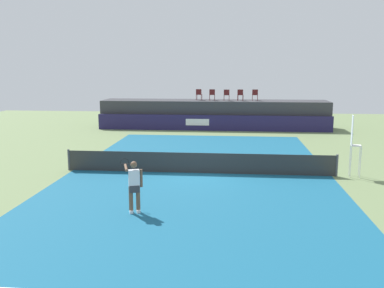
{
  "coord_description": "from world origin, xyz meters",
  "views": [
    {
      "loc": [
        1.54,
        -19.33,
        4.84
      ],
      "look_at": [
        -0.51,
        2.0,
        1.0
      ],
      "focal_mm": 40.31,
      "sensor_mm": 36.0,
      "label": 1
    }
  ],
  "objects_px": {
    "spectator_chair_far_right": "(255,94)",
    "spectator_chair_right": "(240,94)",
    "net_post_far": "(337,165)",
    "spectator_chair_far_left": "(199,94)",
    "tennis_player": "(134,185)",
    "umpire_chair": "(354,142)",
    "spectator_chair_left": "(212,94)",
    "net_post_near": "(69,160)",
    "tennis_ball": "(224,154)",
    "spectator_chair_center": "(227,94)"
  },
  "relations": [
    {
      "from": "spectator_chair_center",
      "to": "spectator_chair_right",
      "type": "bearing_deg",
      "value": 10.15
    },
    {
      "from": "spectator_chair_right",
      "to": "net_post_far",
      "type": "relative_size",
      "value": 0.89
    },
    {
      "from": "umpire_chair",
      "to": "net_post_near",
      "type": "bearing_deg",
      "value": -179.93
    },
    {
      "from": "spectator_chair_center",
      "to": "net_post_far",
      "type": "relative_size",
      "value": 0.89
    },
    {
      "from": "spectator_chair_far_left",
      "to": "spectator_chair_center",
      "type": "relative_size",
      "value": 1.0
    },
    {
      "from": "spectator_chair_center",
      "to": "umpire_chair",
      "type": "height_order",
      "value": "spectator_chair_center"
    },
    {
      "from": "umpire_chair",
      "to": "tennis_ball",
      "type": "distance_m",
      "value": 7.4
    },
    {
      "from": "spectator_chair_far_left",
      "to": "spectator_chair_left",
      "type": "distance_m",
      "value": 1.07
    },
    {
      "from": "umpire_chair",
      "to": "spectator_chair_left",
      "type": "bearing_deg",
      "value": 114.88
    },
    {
      "from": "net_post_far",
      "to": "tennis_ball",
      "type": "bearing_deg",
      "value": 139.46
    },
    {
      "from": "spectator_chair_far_right",
      "to": "spectator_chair_far_left",
      "type": "bearing_deg",
      "value": 179.58
    },
    {
      "from": "spectator_chair_far_left",
      "to": "umpire_chair",
      "type": "bearing_deg",
      "value": -62.11
    },
    {
      "from": "net_post_near",
      "to": "net_post_far",
      "type": "height_order",
      "value": "same"
    },
    {
      "from": "spectator_chair_left",
      "to": "tennis_player",
      "type": "distance_m",
      "value": 20.98
    },
    {
      "from": "spectator_chair_far_right",
      "to": "net_post_near",
      "type": "bearing_deg",
      "value": -121.65
    },
    {
      "from": "spectator_chair_far_left",
      "to": "net_post_near",
      "type": "xyz_separation_m",
      "value": [
        -4.96,
        -15.33,
        -2.19
      ]
    },
    {
      "from": "spectator_chair_far_right",
      "to": "tennis_ball",
      "type": "distance_m",
      "value": 11.44
    },
    {
      "from": "spectator_chair_far_left",
      "to": "spectator_chair_far_right",
      "type": "bearing_deg",
      "value": -0.42
    },
    {
      "from": "net_post_far",
      "to": "spectator_chair_far_right",
      "type": "bearing_deg",
      "value": 100.99
    },
    {
      "from": "net_post_near",
      "to": "tennis_ball",
      "type": "distance_m",
      "value": 8.51
    },
    {
      "from": "spectator_chair_center",
      "to": "net_post_near",
      "type": "relative_size",
      "value": 0.89
    },
    {
      "from": "spectator_chair_far_left",
      "to": "spectator_chair_right",
      "type": "height_order",
      "value": "same"
    },
    {
      "from": "spectator_chair_left",
      "to": "tennis_ball",
      "type": "xyz_separation_m",
      "value": [
        1.26,
        -10.82,
        -2.66
      ]
    },
    {
      "from": "spectator_chair_center",
      "to": "spectator_chair_right",
      "type": "height_order",
      "value": "same"
    },
    {
      "from": "tennis_ball",
      "to": "spectator_chair_right",
      "type": "bearing_deg",
      "value": 84.78
    },
    {
      "from": "net_post_near",
      "to": "net_post_far",
      "type": "relative_size",
      "value": 1.0
    },
    {
      "from": "spectator_chair_far_left",
      "to": "umpire_chair",
      "type": "distance_m",
      "value": 17.36
    },
    {
      "from": "spectator_chair_far_left",
      "to": "net_post_far",
      "type": "relative_size",
      "value": 0.89
    },
    {
      "from": "tennis_ball",
      "to": "spectator_chair_center",
      "type": "bearing_deg",
      "value": 90.54
    },
    {
      "from": "spectator_chair_far_left",
      "to": "spectator_chair_center",
      "type": "xyz_separation_m",
      "value": [
        2.22,
        -0.36,
        0.0
      ]
    },
    {
      "from": "spectator_chair_right",
      "to": "tennis_ball",
      "type": "relative_size",
      "value": 13.06
    },
    {
      "from": "tennis_player",
      "to": "spectator_chair_center",
      "type": "bearing_deg",
      "value": 82.51
    },
    {
      "from": "spectator_chair_far_left",
      "to": "spectator_chair_far_right",
      "type": "distance_m",
      "value": 4.47
    },
    {
      "from": "spectator_chair_center",
      "to": "net_post_far",
      "type": "bearing_deg",
      "value": -70.8
    },
    {
      "from": "net_post_near",
      "to": "net_post_far",
      "type": "xyz_separation_m",
      "value": [
        12.4,
        0.0,
        0.0
      ]
    },
    {
      "from": "spectator_chair_left",
      "to": "net_post_far",
      "type": "distance_m",
      "value": 16.62
    },
    {
      "from": "spectator_chair_right",
      "to": "umpire_chair",
      "type": "distance_m",
      "value": 15.93
    },
    {
      "from": "spectator_chair_far_right",
      "to": "spectator_chair_right",
      "type": "bearing_deg",
      "value": -173.32
    },
    {
      "from": "spectator_chair_left",
      "to": "tennis_ball",
      "type": "relative_size",
      "value": 13.06
    },
    {
      "from": "spectator_chair_right",
      "to": "tennis_ball",
      "type": "distance_m",
      "value": 11.15
    },
    {
      "from": "tennis_player",
      "to": "net_post_near",
      "type": "bearing_deg",
      "value": 128.35
    },
    {
      "from": "spectator_chair_far_right",
      "to": "net_post_far",
      "type": "distance_m",
      "value": 15.74
    },
    {
      "from": "spectator_chair_far_right",
      "to": "umpire_chair",
      "type": "xyz_separation_m",
      "value": [
        3.64,
        -15.28,
        -1.11
      ]
    },
    {
      "from": "spectator_chair_far_right",
      "to": "net_post_near",
      "type": "height_order",
      "value": "spectator_chair_far_right"
    },
    {
      "from": "net_post_far",
      "to": "spectator_chair_far_left",
      "type": "bearing_deg",
      "value": 115.88
    },
    {
      "from": "spectator_chair_right",
      "to": "tennis_ball",
      "type": "height_order",
      "value": "spectator_chair_right"
    },
    {
      "from": "spectator_chair_right",
      "to": "spectator_chair_far_right",
      "type": "height_order",
      "value": "same"
    },
    {
      "from": "spectator_chair_far_right",
      "to": "net_post_far",
      "type": "bearing_deg",
      "value": -79.01
    },
    {
      "from": "spectator_chair_right",
      "to": "tennis_player",
      "type": "bearing_deg",
      "value": -100.34
    },
    {
      "from": "spectator_chair_left",
      "to": "umpire_chair",
      "type": "distance_m",
      "value": 16.77
    }
  ]
}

